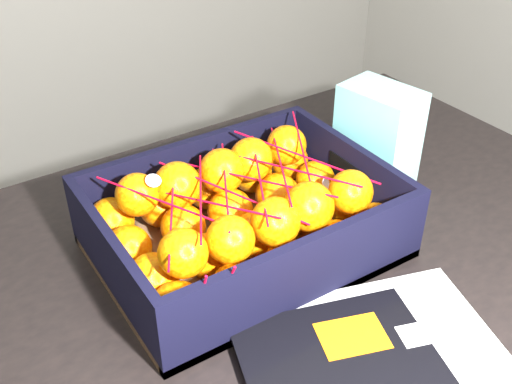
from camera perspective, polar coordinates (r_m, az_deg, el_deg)
table at (r=0.85m, az=-0.12°, el=-13.44°), size 1.21×0.81×0.75m
produce_crate at (r=0.82m, az=-1.14°, el=-3.50°), size 0.38×0.28×0.11m
clementine_heap at (r=0.80m, az=-1.21°, el=-2.15°), size 0.36×0.27×0.11m
mesh_net at (r=0.76m, az=-1.46°, el=0.28°), size 0.31×0.25×0.09m
retail_carton at (r=0.93m, az=11.20°, el=4.70°), size 0.09×0.12×0.17m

